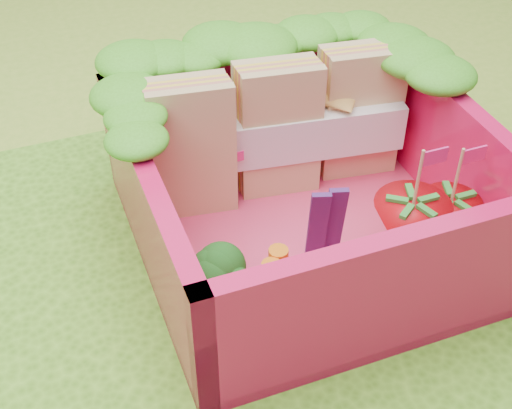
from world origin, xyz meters
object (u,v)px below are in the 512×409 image
at_px(sandwich_stack, 278,130).
at_px(broccoli, 214,274).
at_px(bento_box, 308,187).
at_px(strawberry_right, 446,223).
at_px(strawberry_left, 408,232).

xyz_separation_m(sandwich_stack, broccoli, (-0.48, -0.59, -0.10)).
xyz_separation_m(bento_box, sandwich_stack, (0.01, 0.31, 0.06)).
xyz_separation_m(sandwich_stack, strawberry_right, (0.46, -0.59, -0.16)).
bearing_deg(sandwich_stack, broccoli, -128.81).
bearing_deg(strawberry_left, sandwich_stack, 114.44).
height_order(broccoli, strawberry_right, strawberry_right).
distance_m(sandwich_stack, broccoli, 0.77).
bearing_deg(strawberry_left, bento_box, 133.77).
xyz_separation_m(bento_box, broccoli, (-0.47, -0.28, -0.04)).
bearing_deg(strawberry_right, strawberry_left, -175.08).
relative_size(strawberry_left, strawberry_right, 1.11).
bearing_deg(strawberry_right, bento_box, 148.84).
bearing_deg(strawberry_right, broccoli, 179.96).
relative_size(bento_box, strawberry_left, 2.47).
distance_m(bento_box, strawberry_left, 0.42).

